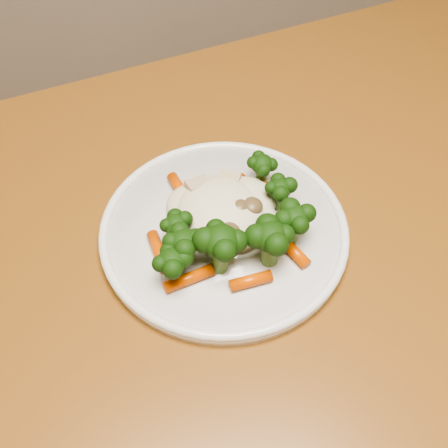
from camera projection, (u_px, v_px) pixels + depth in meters
name	position (u px, v px, depth m)	size (l,w,h in m)	color
dining_table	(245.00, 345.00, 0.62)	(1.32, 0.99, 0.75)	brown
plate	(224.00, 232.00, 0.58)	(0.25, 0.25, 0.01)	white
meal	(229.00, 223.00, 0.55)	(0.17, 0.16, 0.05)	beige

